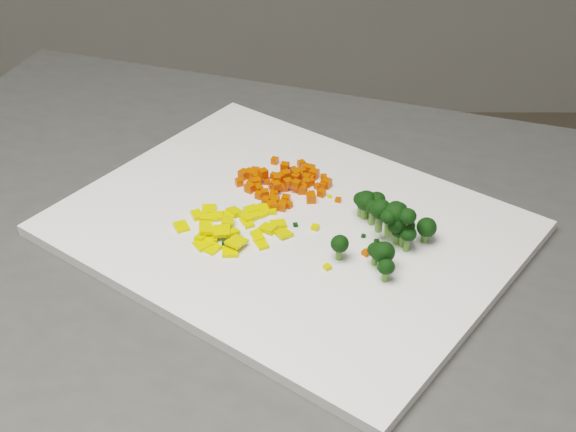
{
  "coord_description": "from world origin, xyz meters",
  "views": [
    {
      "loc": [
        0.29,
        -0.66,
        1.42
      ],
      "look_at": [
        0.28,
        0.03,
        0.92
      ],
      "focal_mm": 50.0,
      "sensor_mm": 36.0,
      "label": 1
    }
  ],
  "objects_px": {
    "broccoli_pile": "(393,222)",
    "pepper_pile": "(232,228)",
    "cutting_board": "(288,228)",
    "carrot_pile": "(282,175)"
  },
  "relations": [
    {
      "from": "pepper_pile",
      "to": "broccoli_pile",
      "type": "bearing_deg",
      "value": -5.65
    },
    {
      "from": "broccoli_pile",
      "to": "pepper_pile",
      "type": "bearing_deg",
      "value": 174.35
    },
    {
      "from": "carrot_pile",
      "to": "pepper_pile",
      "type": "distance_m",
      "value": 0.11
    },
    {
      "from": "cutting_board",
      "to": "carrot_pile",
      "type": "relative_size",
      "value": 4.5
    },
    {
      "from": "pepper_pile",
      "to": "broccoli_pile",
      "type": "distance_m",
      "value": 0.17
    },
    {
      "from": "cutting_board",
      "to": "carrot_pile",
      "type": "distance_m",
      "value": 0.08
    },
    {
      "from": "cutting_board",
      "to": "broccoli_pile",
      "type": "bearing_deg",
      "value": -18.48
    },
    {
      "from": "carrot_pile",
      "to": "broccoli_pile",
      "type": "height_order",
      "value": "broccoli_pile"
    },
    {
      "from": "broccoli_pile",
      "to": "carrot_pile",
      "type": "bearing_deg",
      "value": 135.73
    },
    {
      "from": "cutting_board",
      "to": "broccoli_pile",
      "type": "distance_m",
      "value": 0.12
    }
  ]
}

